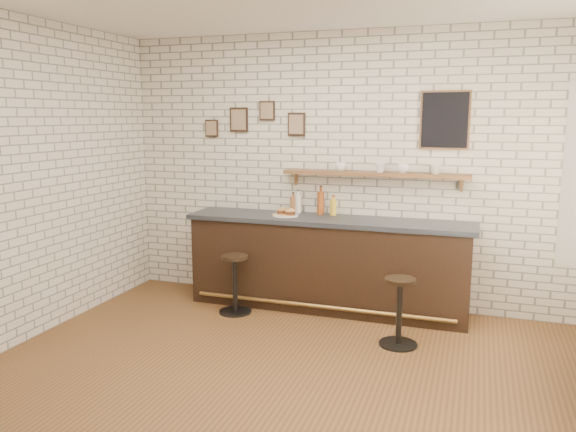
% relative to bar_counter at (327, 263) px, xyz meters
% --- Properties ---
extents(ground, '(5.00, 5.00, 0.00)m').
position_rel_bar_counter_xyz_m(ground, '(0.05, -1.70, -0.51)').
color(ground, brown).
rests_on(ground, ground).
extents(bar_counter, '(3.10, 0.65, 1.01)m').
position_rel_bar_counter_xyz_m(bar_counter, '(0.00, 0.00, 0.00)').
color(bar_counter, black).
rests_on(bar_counter, ground).
extents(sandwich_plate, '(0.28, 0.28, 0.01)m').
position_rel_bar_counter_xyz_m(sandwich_plate, '(-0.48, -0.03, 0.51)').
color(sandwich_plate, white).
rests_on(sandwich_plate, bar_counter).
extents(ciabatta_sandwich, '(0.24, 0.17, 0.07)m').
position_rel_bar_counter_xyz_m(ciabatta_sandwich, '(-0.46, -0.03, 0.55)').
color(ciabatta_sandwich, tan).
rests_on(ciabatta_sandwich, sandwich_plate).
extents(potato_chips, '(0.27, 0.18, 0.00)m').
position_rel_bar_counter_xyz_m(potato_chips, '(-0.49, -0.03, 0.52)').
color(potato_chips, '#EDC253').
rests_on(potato_chips, sandwich_plate).
extents(bitters_bottle_brown, '(0.07, 0.07, 0.24)m').
position_rel_bar_counter_xyz_m(bitters_bottle_brown, '(-0.46, 0.20, 0.60)').
color(bitters_bottle_brown, brown).
rests_on(bitters_bottle_brown, bar_counter).
extents(bitters_bottle_white, '(0.07, 0.07, 0.26)m').
position_rel_bar_counter_xyz_m(bitters_bottle_white, '(-0.40, 0.20, 0.61)').
color(bitters_bottle_white, silver).
rests_on(bitters_bottle_white, bar_counter).
extents(bitters_bottle_amber, '(0.08, 0.08, 0.32)m').
position_rel_bar_counter_xyz_m(bitters_bottle_amber, '(-0.14, 0.20, 0.64)').
color(bitters_bottle_amber, brown).
rests_on(bitters_bottle_amber, bar_counter).
extents(condiment_bottle_yellow, '(0.07, 0.07, 0.22)m').
position_rel_bar_counter_xyz_m(condiment_bottle_yellow, '(0.01, 0.20, 0.60)').
color(condiment_bottle_yellow, gold).
rests_on(condiment_bottle_yellow, bar_counter).
extents(bar_stool_left, '(0.37, 0.37, 0.63)m').
position_rel_bar_counter_xyz_m(bar_stool_left, '(-0.90, -0.46, -0.17)').
color(bar_stool_left, black).
rests_on(bar_stool_left, ground).
extents(bar_stool_right, '(0.37, 0.37, 0.64)m').
position_rel_bar_counter_xyz_m(bar_stool_right, '(0.89, -0.78, -0.16)').
color(bar_stool_right, black).
rests_on(bar_stool_right, ground).
extents(wall_shelf, '(2.00, 0.18, 0.18)m').
position_rel_bar_counter_xyz_m(wall_shelf, '(0.45, 0.20, 0.97)').
color(wall_shelf, brown).
rests_on(wall_shelf, ground).
extents(shelf_cup_a, '(0.16, 0.16, 0.09)m').
position_rel_bar_counter_xyz_m(shelf_cup_a, '(0.09, 0.20, 1.04)').
color(shelf_cup_a, white).
rests_on(shelf_cup_a, wall_shelf).
extents(shelf_cup_b, '(0.13, 0.13, 0.10)m').
position_rel_bar_counter_xyz_m(shelf_cup_b, '(0.51, 0.20, 1.05)').
color(shelf_cup_b, white).
rests_on(shelf_cup_b, wall_shelf).
extents(shelf_cup_c, '(0.15, 0.15, 0.09)m').
position_rel_bar_counter_xyz_m(shelf_cup_c, '(0.76, 0.20, 1.04)').
color(shelf_cup_c, white).
rests_on(shelf_cup_c, wall_shelf).
extents(shelf_cup_d, '(0.15, 0.15, 0.10)m').
position_rel_bar_counter_xyz_m(shelf_cup_d, '(1.09, 0.20, 1.04)').
color(shelf_cup_d, white).
rests_on(shelf_cup_d, wall_shelf).
extents(back_wall_decor, '(2.96, 0.02, 0.56)m').
position_rel_bar_counter_xyz_m(back_wall_decor, '(0.28, 0.28, 1.54)').
color(back_wall_decor, black).
rests_on(back_wall_decor, ground).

